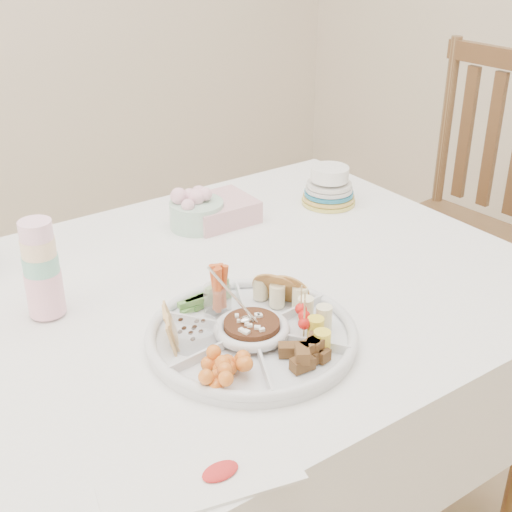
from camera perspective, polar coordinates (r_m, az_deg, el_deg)
dining_table at (r=1.67m, az=-5.13°, el=-14.79°), size 1.52×1.02×0.76m
chair at (r=2.41m, az=15.12°, el=2.79°), size 0.48×0.48×1.07m
party_tray at (r=1.30m, az=-0.34°, el=-6.14°), size 0.42×0.42×0.04m
bean_dip at (r=1.30m, az=-0.34°, el=-5.86°), size 0.11×0.11×0.04m
tortillas at (r=1.40m, az=1.44°, el=-2.62°), size 0.11×0.11×0.06m
carrot_cucumber at (r=1.37m, az=-3.89°, el=-2.40°), size 0.11×0.11×0.10m
pita_raisins at (r=1.28m, az=-6.12°, el=-5.90°), size 0.13×0.13×0.07m
cherries at (r=1.19m, az=-2.45°, el=-8.83°), size 0.13×0.13×0.05m
granola_chunks at (r=1.21m, az=3.69°, el=-8.14°), size 0.11×0.11×0.05m
banana_tomato at (r=1.31m, az=5.28°, el=-4.18°), size 0.11×0.11×0.08m
cup_stack at (r=1.41m, az=-16.77°, el=-1.10°), size 0.09×0.09×0.20m
flower_bowl at (r=1.74m, az=-4.78°, el=3.82°), size 0.15×0.15×0.10m
napkin_stack at (r=1.78m, az=-2.98°, el=3.66°), size 0.17×0.15×0.06m
plate_stack at (r=1.88m, az=5.86°, el=5.48°), size 0.16×0.16×0.09m
placemat at (r=1.04m, az=-4.33°, el=-17.70°), size 0.30×0.16×0.01m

